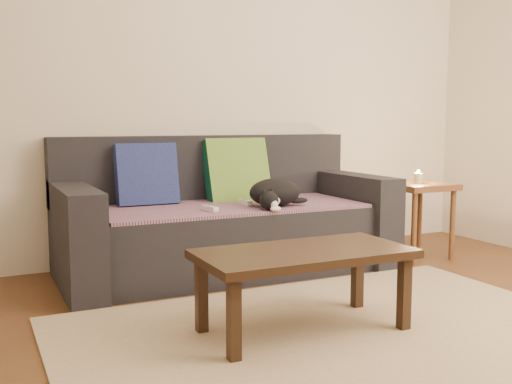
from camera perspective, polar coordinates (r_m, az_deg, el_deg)
ground at (r=2.65m, az=10.64°, el=-14.77°), size 4.50×4.50×0.00m
back_wall at (r=4.26m, az=-5.37°, el=11.20°), size 4.50×0.04×2.60m
sofa at (r=3.90m, az=-3.03°, el=-2.97°), size 2.10×0.94×0.87m
throw_blanket at (r=3.80m, az=-2.51°, el=-1.39°), size 1.66×0.74×0.02m
cushion_navy at (r=3.87m, az=-10.38°, el=1.64°), size 0.39×0.17×0.40m
cushion_green at (r=4.08m, az=-1.85°, el=2.00°), size 0.44×0.24×0.45m
cat at (r=3.71m, az=1.78°, el=-0.12°), size 0.41×0.38×0.17m
wii_remote_a at (r=3.55m, az=-4.40°, el=-1.58°), size 0.06×0.15×0.03m
wii_remote_b at (r=3.81m, az=-1.01°, el=-0.98°), size 0.04×0.15×0.03m
side_table at (r=4.40m, az=15.15°, el=-0.38°), size 0.43×0.43×0.53m
candle at (r=4.38m, az=15.20°, el=1.32°), size 0.06×0.06×0.09m
rug at (r=2.76m, az=8.75°, el=-13.69°), size 2.50×1.80×0.01m
coffee_table at (r=2.74m, az=4.58°, el=-6.49°), size 0.97×0.49×0.39m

